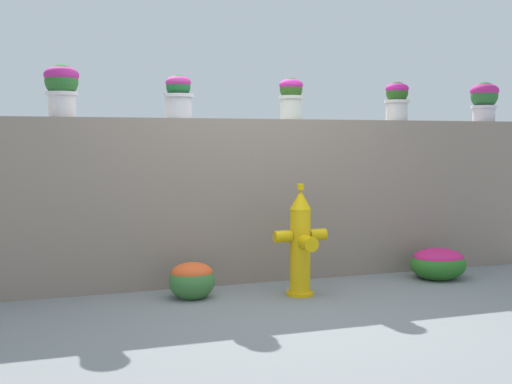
{
  "coord_description": "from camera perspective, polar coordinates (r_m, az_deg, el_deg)",
  "views": [
    {
      "loc": [
        -1.8,
        -4.62,
        1.34
      ],
      "look_at": [
        0.09,
        0.96,
        0.86
      ],
      "focal_mm": 45.28,
      "sensor_mm": 36.0,
      "label": 1
    }
  ],
  "objects": [
    {
      "name": "ground_plane",
      "position": [
        5.14,
        2.5,
        -10.42
      ],
      "size": [
        24.0,
        24.0,
        0.0
      ],
      "primitive_type": "plane",
      "color": "slate"
    },
    {
      "name": "stone_wall",
      "position": [
        6.09,
        -1.44,
        -0.75
      ],
      "size": [
        6.19,
        0.34,
        1.53
      ],
      "primitive_type": "cube",
      "color": "gray",
      "rests_on": "ground"
    },
    {
      "name": "potted_plant_1",
      "position": [
        5.84,
        -16.8,
        9.0
      ],
      "size": [
        0.3,
        0.3,
        0.45
      ],
      "color": "silver",
      "rests_on": "stone_wall"
    },
    {
      "name": "potted_plant_2",
      "position": [
        5.91,
        -6.87,
        8.56
      ],
      "size": [
        0.28,
        0.28,
        0.39
      ],
      "color": "silver",
      "rests_on": "stone_wall"
    },
    {
      "name": "potted_plant_3",
      "position": [
        6.25,
        3.12,
        8.57
      ],
      "size": [
        0.24,
        0.24,
        0.4
      ],
      "color": "beige",
      "rests_on": "stone_wall"
    },
    {
      "name": "potted_plant_4",
      "position": [
        6.74,
        12.35,
        8.08
      ],
      "size": [
        0.26,
        0.26,
        0.39
      ],
      "color": "beige",
      "rests_on": "stone_wall"
    },
    {
      "name": "potted_plant_5",
      "position": [
        7.4,
        19.52,
        7.82
      ],
      "size": [
        0.3,
        0.3,
        0.42
      ],
      "color": "silver",
      "rests_on": "stone_wall"
    },
    {
      "name": "fire_hydrant",
      "position": [
        5.54,
        3.98,
        -4.57
      ],
      "size": [
        0.47,
        0.37,
        0.96
      ],
      "color": "#E4AE0E",
      "rests_on": "ground"
    },
    {
      "name": "flower_bush_left",
      "position": [
        6.47,
        15.79,
        -6.0
      ],
      "size": [
        0.54,
        0.49,
        0.31
      ],
      "color": "#296B23",
      "rests_on": "ground"
    },
    {
      "name": "flower_bush_right",
      "position": [
        5.51,
        -5.68,
        -7.63
      ],
      "size": [
        0.39,
        0.35,
        0.32
      ],
      "color": "#3B7336",
      "rests_on": "ground"
    }
  ]
}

